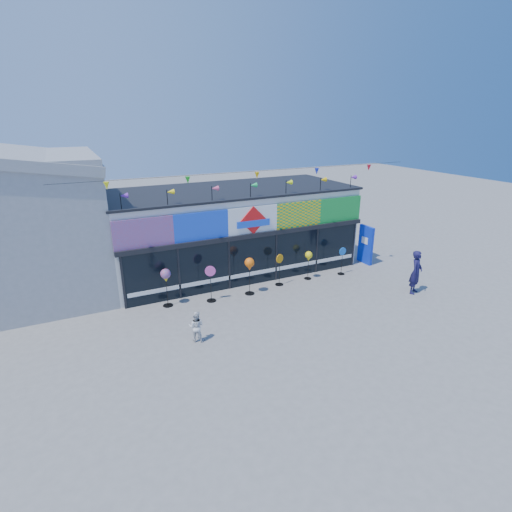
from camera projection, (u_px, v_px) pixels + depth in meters
ground at (290, 315)px, 15.91m from camera, size 80.00×80.00×0.00m
kite_shop at (232, 229)px, 20.27m from camera, size 16.00×5.70×5.31m
neighbour_building at (0, 224)px, 16.66m from camera, size 8.18×7.20×6.87m
blue_sign at (366, 245)px, 21.17m from camera, size 0.18×1.02×2.03m
spinner_0 at (166, 277)px, 16.21m from camera, size 0.42×0.42×1.65m
spinner_1 at (211, 283)px, 16.80m from camera, size 0.44×0.41×1.60m
spinner_2 at (250, 265)px, 17.32m from camera, size 0.43×0.43×1.69m
spinner_3 at (279, 269)px, 18.44m from camera, size 0.42×0.39×1.52m
spinner_4 at (309, 257)px, 19.02m from camera, size 0.36×0.36×1.41m
spinner_5 at (342, 260)px, 19.71m from camera, size 0.39×0.36×1.40m
adult_man at (416, 272)px, 17.56m from camera, size 0.85×0.74×1.96m
child at (196, 326)px, 13.89m from camera, size 0.63×0.55×1.12m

